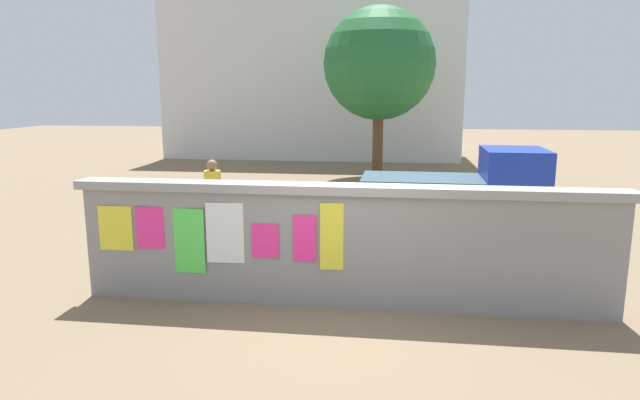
# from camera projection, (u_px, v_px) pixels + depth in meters

# --- Properties ---
(ground) EXTENTS (60.00, 60.00, 0.00)m
(ground) POSITION_uv_depth(u_px,v_px,m) (368.00, 198.00, 15.62)
(ground) COLOR #7A664C
(poster_wall) EXTENTS (7.58, 0.42, 1.72)m
(poster_wall) POSITION_uv_depth(u_px,v_px,m) (341.00, 244.00, 7.67)
(poster_wall) COLOR gray
(poster_wall) RESTS_ON ground
(auto_rickshaw_truck) EXTENTS (3.63, 1.57, 1.85)m
(auto_rickshaw_truck) POSITION_uv_depth(u_px,v_px,m) (461.00, 195.00, 11.23)
(auto_rickshaw_truck) COLOR black
(auto_rickshaw_truck) RESTS_ON ground
(motorcycle) EXTENTS (1.90, 0.56, 0.87)m
(motorcycle) POSITION_uv_depth(u_px,v_px,m) (298.00, 204.00, 12.50)
(motorcycle) COLOR black
(motorcycle) RESTS_ON ground
(bicycle_near) EXTENTS (1.66, 0.59, 0.95)m
(bicycle_near) POSITION_uv_depth(u_px,v_px,m) (177.00, 252.00, 9.14)
(bicycle_near) COLOR black
(bicycle_near) RESTS_ON ground
(person_walking) EXTENTS (0.47, 0.47, 1.62)m
(person_walking) POSITION_uv_depth(u_px,v_px,m) (213.00, 191.00, 11.19)
(person_walking) COLOR #BF6626
(person_walking) RESTS_ON ground
(tree_roadside) EXTENTS (3.80, 3.80, 5.78)m
(tree_roadside) POSITION_uv_depth(u_px,v_px,m) (379.00, 64.00, 18.72)
(tree_roadside) COLOR brown
(tree_roadside) RESTS_ON ground
(building_background) EXTENTS (13.27, 6.09, 7.46)m
(building_background) POSITION_uv_depth(u_px,v_px,m) (316.00, 74.00, 25.96)
(building_background) COLOR silver
(building_background) RESTS_ON ground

